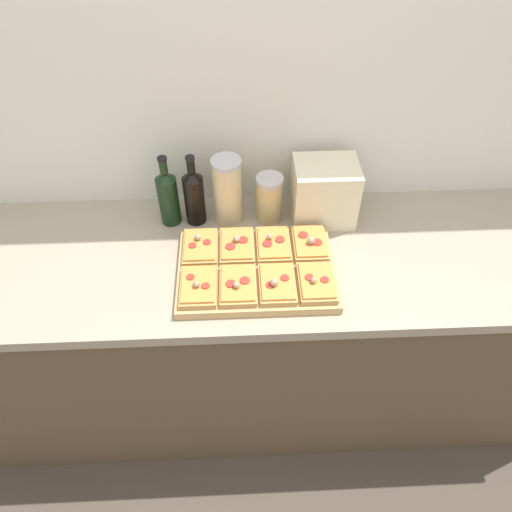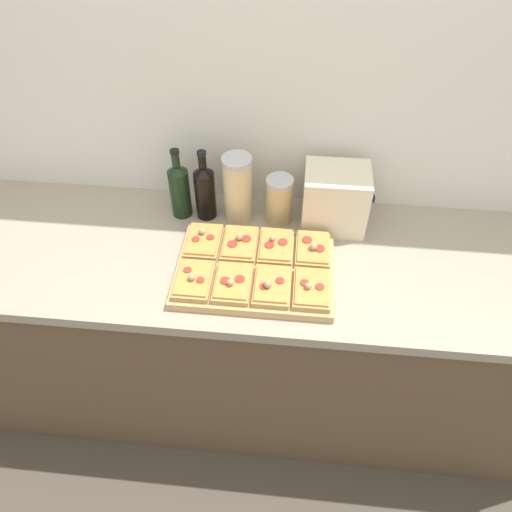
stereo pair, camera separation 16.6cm
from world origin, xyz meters
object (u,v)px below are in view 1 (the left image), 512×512
Objects in this scene: olive_oil_bottle at (168,196)px; grain_jar_tall at (227,191)px; cutting_board at (256,270)px; grain_jar_short at (269,198)px; toaster_oven at (324,192)px; wine_bottle at (194,196)px.

grain_jar_tall is at bearing 0.00° from olive_oil_bottle.
grain_jar_short reaches higher than cutting_board.
cutting_board is 2.08× the size of toaster_oven.
toaster_oven is (0.26, 0.28, 0.10)m from cutting_board.
cutting_board is 0.39m from toaster_oven.
grain_jar_tall is (0.12, 0.00, 0.02)m from wine_bottle.
toaster_oven is at bearing 47.00° from cutting_board.
grain_jar_tall is 0.15m from grain_jar_short.
grain_jar_short is at bearing 0.00° from olive_oil_bottle.
cutting_board is at bearing -71.88° from grain_jar_tall.
cutting_board is 0.31m from grain_jar_tall.
wine_bottle is 0.12m from grain_jar_tall.
olive_oil_bottle is at bearing 179.91° from toaster_oven.
toaster_oven is (0.20, -0.00, 0.02)m from grain_jar_short.
olive_oil_bottle and wine_bottle have the same top height.
olive_oil_bottle reaches higher than grain_jar_tall.
cutting_board is 0.42m from olive_oil_bottle.
grain_jar_short is at bearing 0.00° from grain_jar_tall.
wine_bottle is at bearing 127.21° from cutting_board.
wine_bottle reaches higher than grain_jar_short.
grain_jar_tall is (0.21, 0.00, 0.02)m from olive_oil_bottle.
olive_oil_bottle is 0.56m from toaster_oven.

